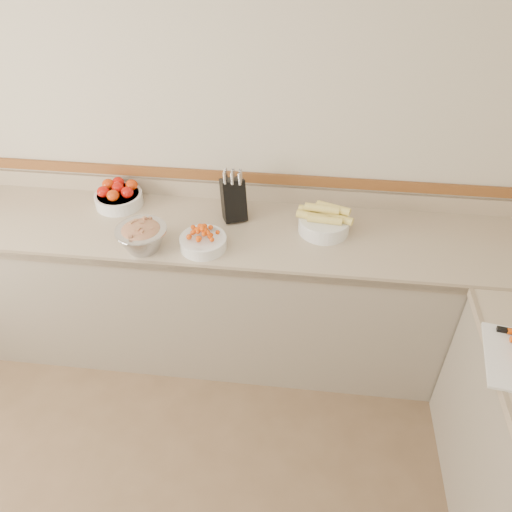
# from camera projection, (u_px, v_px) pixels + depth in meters

# --- Properties ---
(back_wall) EXTENTS (4.00, 0.00, 4.00)m
(back_wall) POSITION_uv_depth(u_px,v_px,m) (206.00, 133.00, 2.69)
(back_wall) COLOR beige
(back_wall) RESTS_ON ground_plane
(counter_back) EXTENTS (4.00, 0.65, 1.08)m
(counter_back) POSITION_uv_depth(u_px,v_px,m) (204.00, 289.00, 2.97)
(counter_back) COLOR tan
(counter_back) RESTS_ON ground_plane
(knife_block) EXTENTS (0.17, 0.19, 0.30)m
(knife_block) POSITION_uv_depth(u_px,v_px,m) (234.00, 199.00, 2.70)
(knife_block) COLOR black
(knife_block) RESTS_ON counter_back
(tomato_bowl) EXTENTS (0.27, 0.27, 0.13)m
(tomato_bowl) POSITION_uv_depth(u_px,v_px,m) (118.00, 196.00, 2.84)
(tomato_bowl) COLOR white
(tomato_bowl) RESTS_ON counter_back
(cherry_tomato_bowl) EXTENTS (0.24, 0.24, 0.13)m
(cherry_tomato_bowl) POSITION_uv_depth(u_px,v_px,m) (203.00, 240.00, 2.53)
(cherry_tomato_bowl) COLOR white
(cherry_tomato_bowl) RESTS_ON counter_back
(corn_bowl) EXTENTS (0.30, 0.27, 0.16)m
(corn_bowl) POSITION_uv_depth(u_px,v_px,m) (324.00, 221.00, 2.64)
(corn_bowl) COLOR white
(corn_bowl) RESTS_ON counter_back
(rhubarb_bowl) EXTENTS (0.26, 0.26, 0.15)m
(rhubarb_bowl) POSITION_uv_depth(u_px,v_px,m) (142.00, 236.00, 2.51)
(rhubarb_bowl) COLOR #B2B2BA
(rhubarb_bowl) RESTS_ON counter_back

